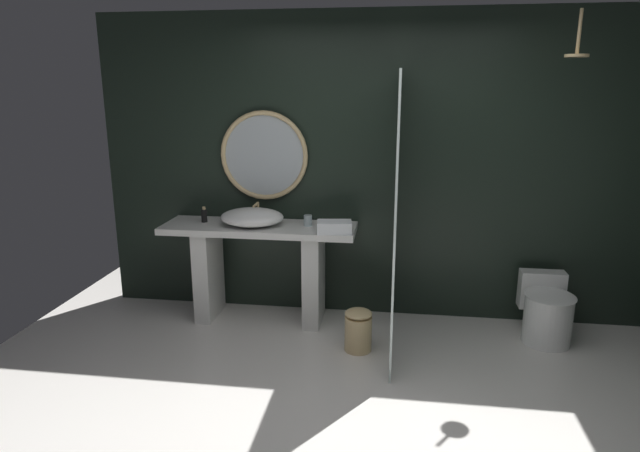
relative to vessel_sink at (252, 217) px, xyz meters
The scene contains 12 objects.
ground_plane 2.07m from the vessel_sink, 57.27° to the right, with size 5.76×5.76×0.00m, color silver.
back_wall_panel 1.12m from the vessel_sink, 18.96° to the left, with size 4.80×0.10×2.60m, color black.
vanity_counter 0.39m from the vessel_sink, 20.42° to the left, with size 1.64×0.51×0.85m.
vessel_sink is the anchor object (origin of this frame).
tumbler_cup 0.47m from the vessel_sink, ahead, with size 0.07×0.07×0.09m, color silver.
soap_dispenser 0.45m from the vessel_sink, behind, with size 0.05×0.05×0.14m.
round_wall_mirror 0.55m from the vessel_sink, 78.22° to the left, with size 0.77×0.04×0.77m.
shower_glass_panel 1.24m from the vessel_sink, 14.99° to the right, with size 0.02×1.23×2.10m, color silver.
rain_shower_head 2.74m from the vessel_sink, ahead, with size 0.16×0.16×0.32m.
toilet 2.52m from the vessel_sink, ahead, with size 0.39×0.54×0.51m.
waste_bin 1.29m from the vessel_sink, 26.38° to the right, with size 0.21×0.21×0.34m.
folded_hand_towel 0.73m from the vessel_sink, 10.63° to the right, with size 0.28×0.18×0.09m, color white.
Camera 1 is at (0.19, -2.78, 1.99)m, focal length 30.62 mm.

